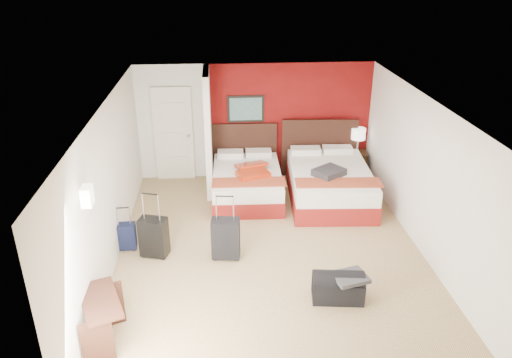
{
  "coord_description": "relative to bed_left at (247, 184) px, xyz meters",
  "views": [
    {
      "loc": [
        -0.8,
        -6.88,
        4.51
      ],
      "look_at": [
        -0.18,
        0.8,
        1.0
      ],
      "focal_mm": 34.55,
      "sensor_mm": 36.0,
      "label": 1
    }
  ],
  "objects": [
    {
      "name": "suitcase_charcoal",
      "position": [
        -0.48,
        -2.19,
        0.04
      ],
      "size": [
        0.48,
        0.33,
        0.66
      ],
      "primitive_type": "cube",
      "rotation": [
        0.0,
        0.0,
        -0.11
      ],
      "color": "black",
      "rests_on": "ground"
    },
    {
      "name": "red_accent_panel",
      "position": [
        1.0,
        1.09,
        0.96
      ],
      "size": [
        3.5,
        0.04,
        2.5
      ],
      "primitive_type": "cube",
      "color": "maroon",
      "rests_on": "ground"
    },
    {
      "name": "duffel_bag",
      "position": [
        1.08,
        -3.39,
        -0.11
      ],
      "size": [
        0.77,
        0.47,
        0.37
      ],
      "primitive_type": "cube",
      "rotation": [
        0.0,
        0.0,
        -0.12
      ],
      "color": "black",
      "rests_on": "ground"
    },
    {
      "name": "red_suitcase_open",
      "position": [
        0.1,
        -0.1,
        0.34
      ],
      "size": [
        0.83,
        0.97,
        0.1
      ],
      "primitive_type": "cube",
      "rotation": [
        0.0,
        0.0,
        0.32
      ],
      "color": "#B02B0F",
      "rests_on": "bed_left"
    },
    {
      "name": "bed_left",
      "position": [
        0.0,
        0.0,
        0.0
      ],
      "size": [
        1.43,
        1.99,
        0.59
      ],
      "primitive_type": "cube",
      "rotation": [
        0.0,
        0.0,
        -0.03
      ],
      "color": "white",
      "rests_on": "ground"
    },
    {
      "name": "desk",
      "position": [
        -2.05,
        -4.04,
        0.06
      ],
      "size": [
        0.69,
        0.93,
        0.7
      ],
      "primitive_type": "cube",
      "rotation": [
        0.0,
        0.0,
        0.36
      ],
      "color": "black",
      "rests_on": "ground"
    },
    {
      "name": "entry_door",
      "position": [
        -1.5,
        1.06,
        0.73
      ],
      "size": [
        0.82,
        0.06,
        2.05
      ],
      "primitive_type": "cube",
      "color": "silver",
      "rests_on": "ground"
    },
    {
      "name": "jacket_bundle",
      "position": [
        1.54,
        -0.55,
        0.44
      ],
      "size": [
        0.7,
        0.67,
        0.13
      ],
      "primitive_type": "cube",
      "rotation": [
        0.0,
        0.0,
        0.63
      ],
      "color": "#323136",
      "rests_on": "bed_right"
    },
    {
      "name": "partition_wall",
      "position": [
        -0.75,
        0.47,
        0.96
      ],
      "size": [
        0.12,
        1.2,
        2.5
      ],
      "primitive_type": "cube",
      "color": "silver",
      "rests_on": "ground"
    },
    {
      "name": "nightstand",
      "position": [
        2.46,
        0.81,
        0.0
      ],
      "size": [
        0.47,
        0.47,
        0.59
      ],
      "primitive_type": "cube",
      "rotation": [
        0.0,
        0.0,
        -0.12
      ],
      "color": "black",
      "rests_on": "ground"
    },
    {
      "name": "jacket_draped",
      "position": [
        1.23,
        -3.44,
        0.1
      ],
      "size": [
        0.54,
        0.48,
        0.06
      ],
      "primitive_type": "cube",
      "rotation": [
        0.0,
        0.0,
        0.25
      ],
      "color": "#393A3E",
      "rests_on": "duffel_bag"
    },
    {
      "name": "bed_right",
      "position": [
        1.64,
        -0.25,
        0.04
      ],
      "size": [
        1.7,
        2.33,
        0.67
      ],
      "primitive_type": "cube",
      "rotation": [
        0.0,
        0.0,
        -0.06
      ],
      "color": "silver",
      "rests_on": "ground"
    },
    {
      "name": "suitcase_black",
      "position": [
        -1.64,
        -2.05,
        0.03
      ],
      "size": [
        0.49,
        0.38,
        0.65
      ],
      "primitive_type": "cube",
      "rotation": [
        0.0,
        0.0,
        -0.28
      ],
      "color": "black",
      "rests_on": "ground"
    },
    {
      "name": "ground",
      "position": [
        0.25,
        -2.14,
        -0.29
      ],
      "size": [
        6.5,
        6.5,
        0.0
      ],
      "primitive_type": "plane",
      "color": "tan",
      "rests_on": "ground"
    },
    {
      "name": "suitcase_navy",
      "position": [
        -2.13,
        -1.81,
        -0.07
      ],
      "size": [
        0.33,
        0.21,
        0.45
      ],
      "primitive_type": "cube",
      "rotation": [
        0.0,
        0.0,
        0.03
      ],
      "color": "#101732",
      "rests_on": "ground"
    },
    {
      "name": "room_walls",
      "position": [
        -1.15,
        -0.72,
        0.96
      ],
      "size": [
        5.02,
        6.52,
        2.5
      ],
      "color": "silver",
      "rests_on": "ground"
    },
    {
      "name": "table_lamp",
      "position": [
        2.46,
        0.81,
        0.57
      ],
      "size": [
        0.4,
        0.4,
        0.54
      ],
      "primitive_type": "cylinder",
      "rotation": [
        0.0,
        0.0,
        0.42
      ],
      "color": "silver",
      "rests_on": "nightstand"
    }
  ]
}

